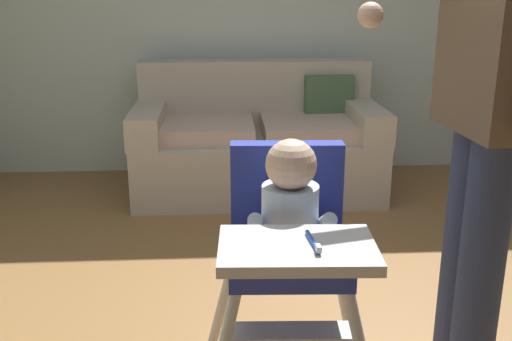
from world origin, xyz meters
The scene contains 3 objects.
couch centered at (-0.13, 1.91, 0.33)m, with size 1.64×0.86×0.86m.
high_chair centered at (-0.17, -0.38, 0.64)m, with size 0.64×0.75×0.95m.
adult_standing centered at (0.42, -0.34, 1.00)m, with size 0.53×0.50×1.76m.
Camera 1 is at (-0.38, -2.04, 1.36)m, focal length 41.89 mm.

